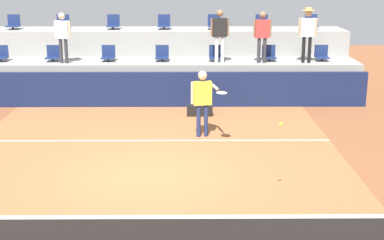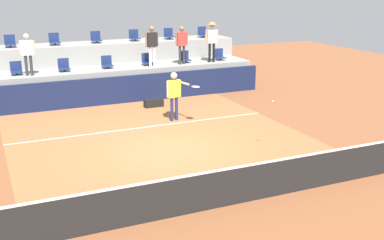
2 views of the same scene
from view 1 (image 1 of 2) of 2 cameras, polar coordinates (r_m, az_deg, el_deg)
The scene contains 27 objects.
ground_plane at distance 12.14m, azimuth -4.55°, elevation -5.53°, with size 40.00×40.00×0.00m, color brown.
court_inner_paint at distance 13.08m, azimuth -4.25°, elevation -3.95°, with size 9.00×10.00×0.01m, color #A36038.
court_service_line at distance 14.40m, azimuth -3.90°, elevation -2.08°, with size 9.00×0.06×0.00m, color silver.
sponsor_backboard at distance 17.74m, azimuth -3.25°, elevation 3.10°, with size 13.00×0.16×1.10m, color #141E42.
seating_tier_lower at distance 18.99m, azimuth -3.07°, elevation 4.16°, with size 13.00×1.80×1.25m, color gray.
seating_tier_upper at distance 20.69m, azimuth -2.87°, elevation 6.29°, with size 13.00×1.80×2.10m, color gray.
stadium_chair_lower_far_left at distance 19.75m, azimuth -18.76°, elevation 6.27°, with size 0.44×0.40×0.52m.
stadium_chair_lower_left at distance 19.28m, azimuth -13.88°, elevation 6.44°, with size 0.44×0.40×0.52m.
stadium_chair_lower_mid_left at distance 18.95m, azimuth -8.46°, elevation 6.56°, with size 0.44×0.40×0.52m.
stadium_chair_lower_center at distance 18.78m, azimuth -3.04°, elevation 6.63°, with size 0.44×0.40×0.52m.
stadium_chair_lower_mid_right at distance 18.79m, azimuth 2.42°, elevation 6.64°, with size 0.44×0.40×0.52m.
stadium_chair_lower_right at distance 18.96m, azimuth 7.79°, elevation 6.59°, with size 0.44×0.40×0.52m.
stadium_chair_lower_far_right at distance 19.28m, azimuth 12.98°, elevation 6.49°, with size 0.44×0.40×0.52m.
stadium_chair_upper_far_left at distance 21.37m, azimuth -17.62°, elevation 9.31°, with size 0.44×0.40×0.52m.
stadium_chair_upper_left at distance 20.92m, azimuth -12.95°, elevation 9.52°, with size 0.44×0.40×0.52m.
stadium_chair_upper_mid_left at distance 20.61m, azimuth -7.97°, elevation 9.67°, with size 0.44×0.40×0.52m.
stadium_chair_upper_center at distance 20.46m, azimuth -2.84°, elevation 9.76°, with size 0.44×0.40×0.52m.
stadium_chair_upper_mid_right at distance 20.46m, azimuth 2.23°, elevation 9.77°, with size 0.44×0.40×0.52m.
stadium_chair_upper_right at distance 20.61m, azimuth 7.08°, elevation 9.71°, with size 0.44×0.40×0.52m.
stadium_chair_upper_far_right at distance 20.92m, azimuth 11.97°, elevation 9.57°, with size 0.44×0.40×0.52m.
tennis_player at distance 14.43m, azimuth 1.12°, elevation 2.36°, with size 0.90×1.17×1.74m.
spectator_leaning_on_rail at distance 18.72m, azimuth -12.96°, elevation 8.55°, with size 0.57×0.28×1.62m.
spectator_in_grey at distance 18.30m, azimuth 2.82°, elevation 8.99°, with size 0.60×0.25×1.71m.
spectator_in_white at distance 18.43m, azimuth 7.13°, elevation 8.81°, with size 0.58×0.23×1.65m.
spectator_with_hat at distance 18.67m, azimuth 11.62°, elevation 9.01°, with size 0.60×0.46×1.77m.
tennis_ball at distance 10.46m, azimuth 8.99°, elevation -0.41°, with size 0.07×0.07×0.07m.
equipment_bag at distance 16.72m, azimuth 0.78°, elevation 0.95°, with size 0.76×0.28×0.30m, color black.
Camera 1 is at (0.87, -11.31, 4.34)m, focal length 52.73 mm.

